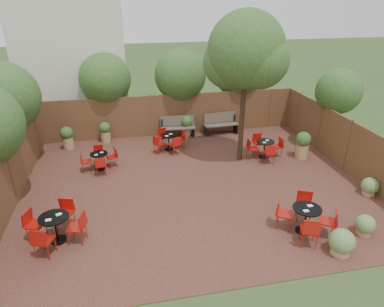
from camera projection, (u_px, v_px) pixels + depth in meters
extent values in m
plane|color=#354F23|center=(194.00, 184.00, 12.49)|extent=(80.00, 80.00, 0.00)
cube|color=#3E1E19|center=(194.00, 184.00, 12.48)|extent=(12.00, 10.00, 0.02)
cube|color=brown|center=(173.00, 115.00, 16.51)|extent=(12.00, 0.08, 2.00)
cube|color=brown|center=(10.00, 176.00, 10.97)|extent=(0.08, 10.00, 2.00)
cube|color=brown|center=(348.00, 146.00, 13.16)|extent=(0.08, 10.00, 2.00)
cube|color=silver|center=(72.00, 44.00, 17.09)|extent=(5.00, 4.00, 8.00)
sphere|color=#2B531B|center=(4.00, 97.00, 12.77)|extent=(2.62, 2.62, 2.62)
sphere|color=#2B531B|center=(105.00, 79.00, 15.86)|extent=(2.37, 2.37, 2.37)
sphere|color=#2B531B|center=(180.00, 76.00, 16.40)|extent=(2.45, 2.45, 2.45)
sphere|color=#2B531B|center=(239.00, 72.00, 17.12)|extent=(2.51, 2.51, 2.51)
sphere|color=#2B531B|center=(339.00, 91.00, 14.39)|extent=(1.91, 1.91, 1.91)
cylinder|color=black|center=(243.00, 105.00, 13.38)|extent=(0.23, 0.23, 4.64)
sphere|color=#2B531B|center=(246.00, 50.00, 12.50)|extent=(2.85, 2.85, 2.85)
sphere|color=#2B531B|center=(229.00, 62.00, 12.98)|extent=(2.00, 2.00, 2.00)
sphere|color=#2B531B|center=(260.00, 60.00, 12.35)|extent=(2.08, 2.08, 2.08)
cube|color=brown|center=(178.00, 128.00, 16.36)|extent=(1.66, 0.60, 0.05)
cube|color=brown|center=(177.00, 121.00, 16.43)|extent=(1.63, 0.23, 0.49)
cube|color=black|center=(163.00, 134.00, 16.33)|extent=(0.10, 0.49, 0.43)
cube|color=black|center=(193.00, 132.00, 16.60)|extent=(0.10, 0.49, 0.43)
cube|color=brown|center=(221.00, 125.00, 16.74)|extent=(1.69, 0.65, 0.05)
cube|color=brown|center=(220.00, 117.00, 16.81)|extent=(1.65, 0.28, 0.50)
cube|color=black|center=(206.00, 131.00, 16.71)|extent=(0.11, 0.50, 0.44)
cube|color=black|center=(236.00, 128.00, 16.99)|extent=(0.11, 0.50, 0.44)
cylinder|color=black|center=(264.00, 157.00, 14.50)|extent=(0.43, 0.43, 0.03)
cylinder|color=black|center=(265.00, 149.00, 14.35)|extent=(0.05, 0.05, 0.68)
cylinder|color=black|center=(265.00, 142.00, 14.21)|extent=(0.74, 0.74, 0.03)
cube|color=white|center=(267.00, 140.00, 14.29)|extent=(0.14, 0.11, 0.01)
cube|color=white|center=(264.00, 142.00, 14.08)|extent=(0.14, 0.11, 0.01)
cylinder|color=black|center=(101.00, 169.00, 13.52)|extent=(0.40, 0.40, 0.03)
cylinder|color=black|center=(100.00, 161.00, 13.39)|extent=(0.05, 0.05, 0.63)
cylinder|color=black|center=(99.00, 154.00, 13.25)|extent=(0.68, 0.68, 0.03)
cube|color=white|center=(102.00, 152.00, 13.33)|extent=(0.14, 0.12, 0.01)
cube|color=white|center=(96.00, 155.00, 13.13)|extent=(0.14, 0.12, 0.01)
cylinder|color=black|center=(58.00, 240.00, 9.60)|extent=(0.47, 0.47, 0.03)
cylinder|color=black|center=(56.00, 229.00, 9.44)|extent=(0.05, 0.05, 0.75)
cylinder|color=black|center=(53.00, 217.00, 9.28)|extent=(0.81, 0.81, 0.03)
cube|color=white|center=(59.00, 214.00, 9.37)|extent=(0.18, 0.15, 0.02)
cube|color=white|center=(48.00, 220.00, 9.13)|extent=(0.18, 0.15, 0.02)
cylinder|color=black|center=(169.00, 149.00, 15.21)|extent=(0.41, 0.41, 0.03)
cylinder|color=black|center=(169.00, 142.00, 15.07)|extent=(0.05, 0.05, 0.65)
cylinder|color=black|center=(168.00, 135.00, 14.93)|extent=(0.71, 0.71, 0.03)
cube|color=white|center=(171.00, 134.00, 15.01)|extent=(0.16, 0.13, 0.01)
cube|color=white|center=(167.00, 136.00, 14.80)|extent=(0.16, 0.13, 0.01)
cylinder|color=black|center=(304.00, 231.00, 9.98)|extent=(0.47, 0.47, 0.03)
cylinder|color=black|center=(305.00, 220.00, 9.82)|extent=(0.05, 0.05, 0.75)
cylinder|color=black|center=(307.00, 209.00, 9.66)|extent=(0.81, 0.81, 0.03)
cube|color=white|center=(310.00, 206.00, 9.75)|extent=(0.18, 0.16, 0.02)
cube|color=white|center=(306.00, 211.00, 9.52)|extent=(0.18, 0.16, 0.02)
cylinder|color=#A87D54|center=(106.00, 137.00, 15.93)|extent=(0.43, 0.43, 0.50)
sphere|color=#2B531B|center=(105.00, 128.00, 15.74)|extent=(0.52, 0.52, 0.52)
cylinder|color=#A87D54|center=(187.00, 130.00, 16.66)|extent=(0.44, 0.44, 0.51)
sphere|color=#2B531B|center=(187.00, 121.00, 16.47)|extent=(0.53, 0.53, 0.53)
cylinder|color=#A87D54|center=(68.00, 143.00, 15.21)|extent=(0.47, 0.47, 0.53)
sphere|color=#2B531B|center=(67.00, 133.00, 15.00)|extent=(0.56, 0.56, 0.56)
cylinder|color=#A87D54|center=(302.00, 151.00, 14.38)|extent=(0.51, 0.51, 0.59)
sphere|color=#2B531B|center=(303.00, 139.00, 14.16)|extent=(0.62, 0.62, 0.62)
cylinder|color=#A87D54|center=(363.00, 231.00, 9.85)|extent=(0.41, 0.41, 0.19)
sphere|color=#577A3F|center=(365.00, 224.00, 9.75)|extent=(0.56, 0.56, 0.56)
cylinder|color=#A87D54|center=(340.00, 250.00, 9.10)|extent=(0.49, 0.49, 0.22)
sphere|color=#577A3F|center=(342.00, 241.00, 8.98)|extent=(0.67, 0.67, 0.67)
cylinder|color=#A87D54|center=(368.00, 192.00, 11.79)|extent=(0.42, 0.42, 0.19)
sphere|color=#577A3F|center=(370.00, 186.00, 11.68)|extent=(0.57, 0.57, 0.57)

